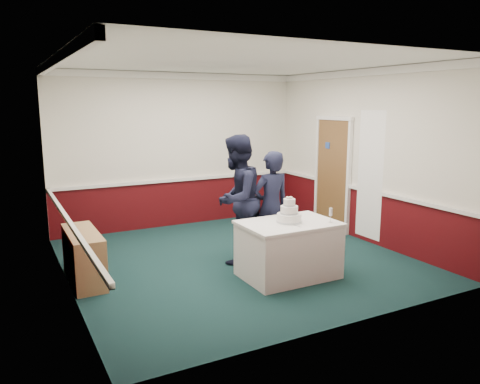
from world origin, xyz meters
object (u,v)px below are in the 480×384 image
person_man (237,199)px  sideboard (84,256)px  champagne_flute (331,213)px  cake_table (288,249)px  person_woman (271,207)px  cake_knife (295,225)px  wedding_cake (289,214)px

person_man → sideboard: bearing=-43.8°
champagne_flute → person_man: 1.47m
sideboard → cake_table: 2.83m
person_woman → sideboard: bearing=-10.7°
cake_table → cake_knife: size_ratio=6.00×
cake_table → person_man: size_ratio=0.67×
person_man → cake_knife: bearing=67.0°
cake_knife → champagne_flute: 0.55m
champagne_flute → person_woman: 1.06m
sideboard → wedding_cake: wedding_cake is taller
cake_knife → person_woman: 0.93m
cake_table → person_man: person_man is taller
cake_knife → person_man: 1.19m
cake_table → person_man: (-0.33, 0.93, 0.58)m
sideboard → wedding_cake: (2.58, -1.16, 0.55)m
wedding_cake → champagne_flute: bearing=-29.2°
cake_table → champagne_flute: size_ratio=6.44×
cake_knife → cake_table: bearing=73.3°
cake_table → wedding_cake: size_ratio=3.63×
person_man → wedding_cake: bearing=71.6°
sideboard → cake_knife: 2.92m
person_woman → person_man: bearing=-25.9°
cake_table → cake_knife: 0.44m
cake_table → cake_knife: (-0.03, -0.20, 0.39)m
sideboard → cake_knife: (2.55, -1.36, 0.44)m
person_man → person_woman: size_ratio=1.14×
sideboard → champagne_flute: bearing=-25.1°
wedding_cake → person_woman: bearing=78.5°
sideboard → wedding_cake: size_ratio=3.30×
wedding_cake → person_woman: (0.15, 0.72, -0.04)m
cake_table → wedding_cake: (0.00, 0.00, 0.50)m
sideboard → person_man: person_man is taller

